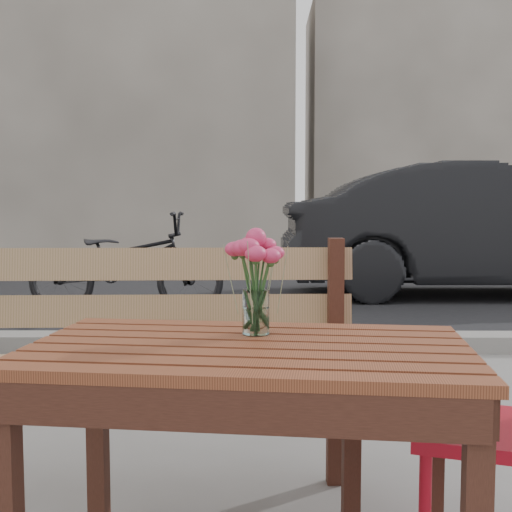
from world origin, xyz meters
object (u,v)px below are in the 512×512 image
(main_table, at_px, (248,388))
(parked_car, at_px, (480,231))
(bicycle, at_px, (126,263))
(main_vase, at_px, (256,268))

(main_table, relative_size, parked_car, 0.26)
(main_table, xyz_separation_m, bicycle, (-1.26, 4.55, -0.08))
(main_table, xyz_separation_m, main_vase, (0.02, 0.13, 0.30))
(bicycle, bearing_deg, parked_car, -69.67)
(main_vase, height_order, bicycle, bicycle)
(main_table, distance_m, main_vase, 0.33)
(bicycle, bearing_deg, main_table, -163.24)
(main_table, relative_size, bicycle, 0.63)
(parked_car, xyz_separation_m, bicycle, (-3.89, -1.35, -0.26))
(parked_car, bearing_deg, main_vase, 155.17)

